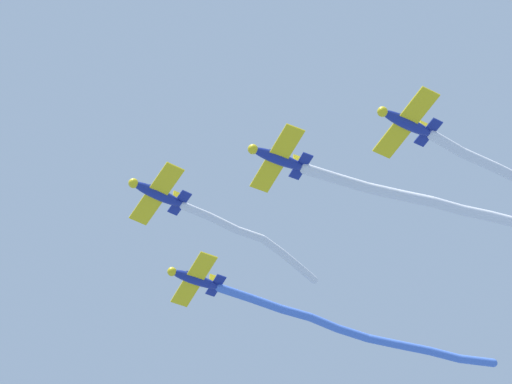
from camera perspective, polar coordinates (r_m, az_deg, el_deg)
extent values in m
ellipsoid|color=navy|center=(84.16, -5.74, -0.12)|extent=(1.63, 5.04, 1.01)
sphere|color=yellow|center=(83.62, -7.17, 0.51)|extent=(0.96, 0.96, 0.86)
ellipsoid|color=black|center=(84.31, -6.09, 0.21)|extent=(0.83, 1.31, 0.54)
cube|color=yellow|center=(84.02, -5.85, -0.14)|extent=(7.36, 2.58, 0.14)
cube|color=navy|center=(84.76, -4.48, -0.64)|extent=(2.91, 1.29, 0.11)
cube|color=yellow|center=(85.14, -4.52, -0.38)|extent=(0.28, 1.13, 1.40)
cylinder|color=white|center=(85.31, -3.49, -1.12)|extent=(1.50, 2.78, 1.31)
cylinder|color=white|center=(86.29, -1.91, -1.84)|extent=(1.29, 2.94, 1.01)
cylinder|color=white|center=(87.26, -0.36, -2.49)|extent=(1.31, 2.69, 1.31)
cylinder|color=white|center=(88.26, 0.92, -3.14)|extent=(1.53, 2.38, 1.06)
cylinder|color=white|center=(89.29, 1.98, -3.95)|extent=(1.65, 2.45, 0.91)
cylinder|color=white|center=(90.74, 2.96, -4.77)|extent=(2.03, 2.61, 1.13)
sphere|color=white|center=(84.76, -4.25, -0.81)|extent=(0.71, 0.71, 0.71)
sphere|color=white|center=(85.88, -2.74, -1.44)|extent=(0.71, 0.71, 0.71)
sphere|color=white|center=(86.72, -1.10, -2.24)|extent=(0.71, 0.71, 0.71)
sphere|color=white|center=(87.81, 0.37, -2.74)|extent=(0.71, 0.71, 0.71)
sphere|color=white|center=(88.72, 1.47, -3.53)|extent=(0.71, 0.71, 0.71)
sphere|color=white|center=(89.88, 2.49, -4.37)|extent=(0.71, 0.71, 0.71)
sphere|color=white|center=(91.61, 3.42, -5.16)|extent=(0.71, 0.71, 0.71)
ellipsoid|color=navy|center=(81.33, 1.33, 1.96)|extent=(1.11, 4.97, 1.01)
sphere|color=yellow|center=(80.70, -0.19, 2.51)|extent=(0.88, 0.88, 0.86)
ellipsoid|color=black|center=(81.46, 0.93, 2.27)|extent=(0.70, 1.25, 0.54)
cube|color=yellow|center=(81.17, 1.22, 1.94)|extent=(7.24, 1.83, 0.14)
cube|color=navy|center=(82.01, 2.64, 1.51)|extent=(2.83, 1.00, 0.11)
cube|color=yellow|center=(82.39, 2.56, 1.77)|extent=(0.16, 1.13, 1.40)
cylinder|color=white|center=(82.55, 3.74, 1.09)|extent=(1.28, 2.87, 1.45)
cylinder|color=white|center=(83.65, 5.57, 0.53)|extent=(1.46, 3.20, 1.45)
cylinder|color=white|center=(84.74, 7.39, 0.05)|extent=(1.58, 2.90, 1.54)
cylinder|color=white|center=(85.65, 9.23, -0.35)|extent=(1.79, 3.22, 1.37)
cylinder|color=white|center=(86.71, 11.08, -0.80)|extent=(1.49, 3.11, 1.47)
cylinder|color=white|center=(88.09, 12.74, -1.21)|extent=(1.51, 2.93, 1.62)
cylinder|color=white|center=(89.43, 14.32, -1.58)|extent=(1.28, 2.95, 1.02)
sphere|color=white|center=(82.01, 2.89, 1.36)|extent=(0.96, 0.96, 0.96)
sphere|color=white|center=(83.12, 4.59, 0.82)|extent=(0.96, 0.96, 0.96)
sphere|color=white|center=(84.22, 6.53, 0.24)|extent=(0.96, 0.96, 0.96)
sphere|color=white|center=(85.29, 8.25, -0.14)|extent=(0.96, 0.96, 0.96)
sphere|color=white|center=(86.04, 10.20, -0.55)|extent=(0.96, 0.96, 0.96)
sphere|color=white|center=(87.39, 11.95, -1.05)|extent=(0.96, 0.96, 0.96)
sphere|color=white|center=(88.81, 13.51, -1.38)|extent=(0.96, 0.96, 0.96)
ellipsoid|color=navy|center=(91.35, -3.56, -5.12)|extent=(1.18, 4.99, 1.01)
sphere|color=yellow|center=(90.79, -4.93, -4.65)|extent=(0.89, 0.89, 0.86)
ellipsoid|color=black|center=(91.47, -3.91, -4.83)|extent=(0.72, 1.26, 0.54)
cube|color=yellow|center=(91.22, -3.66, -5.14)|extent=(7.26, 1.93, 0.14)
cube|color=navy|center=(91.96, -2.36, -5.48)|extent=(2.84, 1.04, 0.11)
cube|color=yellow|center=(92.30, -2.41, -5.22)|extent=(0.17, 1.13, 1.40)
cylinder|color=#4C75DB|center=(92.36, -1.19, -5.93)|extent=(0.92, 3.31, 1.01)
cylinder|color=#4C75DB|center=(93.05, 0.61, -6.54)|extent=(1.26, 3.09, 1.45)
cylinder|color=#4C75DB|center=(93.63, 2.33, -7.08)|extent=(1.43, 3.03, 1.37)
cylinder|color=#4C75DB|center=(94.26, 3.98, -7.63)|extent=(1.03, 2.96, 1.42)
cylinder|color=#4C75DB|center=(94.95, 5.67, -8.21)|extent=(1.44, 3.24, 1.52)
cylinder|color=#4C75DB|center=(95.54, 7.42, -8.65)|extent=(1.84, 3.05, 1.52)
cylinder|color=#4C75DB|center=(96.16, 9.18, -8.96)|extent=(1.63, 3.21, 1.24)
cylinder|color=#4C75DB|center=(96.95, 10.94, -9.32)|extent=(1.74, 3.19, 1.58)
cylinder|color=#4C75DB|center=(97.91, 12.75, -9.59)|extent=(1.57, 3.47, 0.82)
sphere|color=#4C75DB|center=(91.96, -2.14, -5.62)|extent=(0.82, 0.82, 0.82)
sphere|color=#4C75DB|center=(92.79, -0.25, -6.24)|extent=(0.82, 0.82, 0.82)
sphere|color=#4C75DB|center=(93.33, 1.48, -6.84)|extent=(0.82, 0.82, 0.82)
sphere|color=#4C75DB|center=(93.95, 3.19, -7.31)|extent=(0.82, 0.82, 0.82)
sphere|color=#4C75DB|center=(94.58, 4.77, -7.94)|extent=(0.82, 0.82, 0.82)
sphere|color=#4C75DB|center=(95.35, 6.56, -8.48)|extent=(0.82, 0.82, 0.82)
sphere|color=#4C75DB|center=(95.76, 8.29, -8.81)|extent=(0.82, 0.82, 0.82)
sphere|color=#4C75DB|center=(96.59, 10.07, -9.12)|extent=(0.82, 0.82, 0.82)
sphere|color=#4C75DB|center=(97.33, 11.81, -9.51)|extent=(0.82, 0.82, 0.82)
sphere|color=#4C75DB|center=(98.51, 13.68, -9.67)|extent=(0.82, 0.82, 0.82)
ellipsoid|color=navy|center=(79.68, 8.81, 3.99)|extent=(1.42, 5.02, 1.01)
sphere|color=yellow|center=(78.73, 7.40, 4.67)|extent=(0.93, 0.93, 0.86)
ellipsoid|color=black|center=(79.73, 8.42, 4.33)|extent=(0.78, 1.29, 0.54)
cube|color=yellow|center=(79.50, 8.73, 3.98)|extent=(7.32, 2.28, 0.14)
cube|color=navy|center=(80.63, 10.02, 3.45)|extent=(2.88, 1.18, 0.11)
cube|color=yellow|center=(81.00, 9.92, 3.70)|extent=(0.23, 1.13, 1.40)
cylinder|color=white|center=(81.44, 11.10, 2.77)|extent=(1.42, 3.26, 0.89)
cylinder|color=white|center=(82.88, 12.84, 1.85)|extent=(1.31, 3.25, 1.39)
cylinder|color=white|center=(84.23, 14.49, 1.05)|extent=(1.32, 2.85, 1.14)
sphere|color=white|center=(80.68, 10.27, 3.27)|extent=(0.88, 0.88, 0.88)
sphere|color=white|center=(82.23, 11.92, 2.28)|extent=(0.88, 0.88, 0.88)
sphere|color=white|center=(83.55, 13.75, 1.43)|extent=(0.88, 0.88, 0.88)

